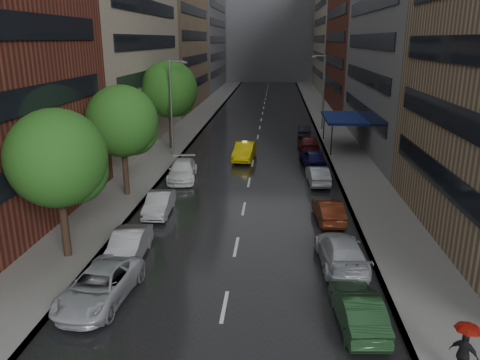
# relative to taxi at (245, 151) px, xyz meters

# --- Properties ---
(road) EXTENTS (14.00, 140.00, 0.01)m
(road) POSITION_rel_taxi_xyz_m (0.83, 20.72, -0.81)
(road) COLOR black
(road) RESTS_ON ground
(sidewalk_left) EXTENTS (4.00, 140.00, 0.15)m
(sidewalk_left) POSITION_rel_taxi_xyz_m (-8.17, 20.72, -0.74)
(sidewalk_left) COLOR gray
(sidewalk_left) RESTS_ON ground
(sidewalk_right) EXTENTS (4.00, 140.00, 0.15)m
(sidewalk_right) POSITION_rel_taxi_xyz_m (9.83, 20.72, -0.74)
(sidewalk_right) COLOR gray
(sidewalk_right) RESTS_ON ground
(buildings_left) EXTENTS (8.00, 108.00, 38.00)m
(buildings_left) POSITION_rel_taxi_xyz_m (-14.17, 29.51, 15.17)
(buildings_left) COLOR maroon
(buildings_left) RESTS_ON ground
(buildings_right) EXTENTS (8.05, 109.10, 36.00)m
(buildings_right) POSITION_rel_taxi_xyz_m (15.83, 27.42, 14.22)
(buildings_right) COLOR #937A5B
(buildings_right) RESTS_ON ground
(building_far) EXTENTS (40.00, 14.00, 32.00)m
(building_far) POSITION_rel_taxi_xyz_m (0.83, 88.72, 15.18)
(building_far) COLOR slate
(building_far) RESTS_ON ground
(tree_near) EXTENTS (4.88, 4.88, 7.78)m
(tree_near) POSITION_rel_taxi_xyz_m (-7.77, -21.27, 4.50)
(tree_near) COLOR #382619
(tree_near) RESTS_ON ground
(tree_mid) EXTENTS (4.99, 4.99, 7.95)m
(tree_mid) POSITION_rel_taxi_xyz_m (-7.77, -11.25, 4.62)
(tree_mid) COLOR #382619
(tree_mid) RESTS_ON ground
(tree_far) EXTENTS (5.61, 5.61, 8.94)m
(tree_far) POSITION_rel_taxi_xyz_m (-7.77, 3.72, 5.30)
(tree_far) COLOR #382619
(tree_far) RESTS_ON ground
(taxi) EXTENTS (2.10, 5.07, 1.63)m
(taxi) POSITION_rel_taxi_xyz_m (0.00, 0.00, 0.00)
(taxi) COLOR yellow
(taxi) RESTS_ON ground
(parked_cars_left) EXTENTS (2.90, 23.83, 1.53)m
(parked_cars_left) POSITION_rel_taxi_xyz_m (-4.57, -16.95, -0.08)
(parked_cars_left) COLOR #A3A6AD
(parked_cars_left) RESTS_ON ground
(parked_cars_right) EXTENTS (2.45, 42.04, 1.58)m
(parked_cars_right) POSITION_rel_taxi_xyz_m (6.23, -8.43, -0.08)
(parked_cars_right) COLOR #19381C
(parked_cars_right) RESTS_ON ground
(ped_red_umbrella) EXTENTS (0.98, 0.94, 2.01)m
(ped_red_umbrella) POSITION_rel_taxi_xyz_m (9.17, -29.07, 0.51)
(ped_red_umbrella) COLOR black
(ped_red_umbrella) RESTS_ON sidewalk_right
(street_lamp_left) EXTENTS (1.74, 0.22, 9.00)m
(street_lamp_left) POSITION_rel_taxi_xyz_m (-6.89, 0.72, 4.07)
(street_lamp_left) COLOR gray
(street_lamp_left) RESTS_ON sidewalk_left
(street_lamp_right) EXTENTS (1.74, 0.22, 9.00)m
(street_lamp_right) POSITION_rel_taxi_xyz_m (8.55, 15.72, 4.07)
(street_lamp_right) COLOR gray
(street_lamp_right) RESTS_ON sidewalk_right
(awning) EXTENTS (4.00, 8.00, 3.12)m
(awning) POSITION_rel_taxi_xyz_m (9.81, 5.72, 2.32)
(awning) COLOR navy
(awning) RESTS_ON sidewalk_right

